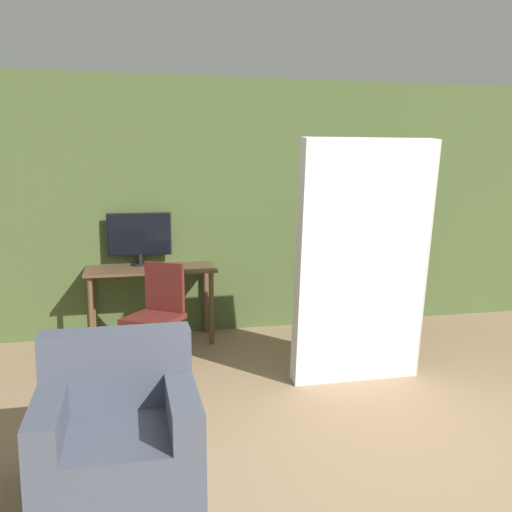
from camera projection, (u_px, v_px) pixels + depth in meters
ground_plane at (437, 485)px, 3.22m from camera, size 16.00×16.00×0.00m
wall_back at (281, 206)px, 6.26m from camera, size 8.00×0.06×2.70m
desk at (151, 279)px, 5.75m from camera, size 1.29×0.55×0.77m
monitor at (139, 236)px, 5.83m from camera, size 0.65×0.17×0.54m
office_chair at (157, 325)px, 5.12m from camera, size 0.61×0.61×0.92m
bookshelf at (368, 248)px, 6.40m from camera, size 0.85×0.31×1.82m
mattress_near at (363, 264)px, 4.59m from camera, size 1.09×0.38×2.00m
armchair at (118, 436)px, 3.12m from camera, size 0.85×0.80×0.85m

